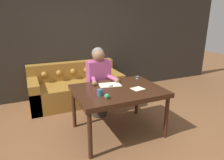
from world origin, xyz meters
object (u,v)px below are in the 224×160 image
mug (100,92)px  thread_spool (137,77)px  dining_table (118,93)px  scissors (112,85)px  pin_cushion (107,96)px  couch (76,88)px  person (99,82)px

mug → thread_spool: 1.00m
dining_table → scissors: (-0.02, 0.17, 0.07)m
thread_spool → pin_cushion: 1.04m
dining_table → couch: size_ratio=0.69×
scissors → mug: bearing=-136.5°
scissors → pin_cushion: bearing=-121.8°
dining_table → couch: 1.58m
pin_cushion → scissors: bearing=58.2°
person → pin_cushion: person is taller
mug → pin_cushion: (0.04, -0.15, -0.01)m
person → scissors: (0.05, -0.48, 0.08)m
couch → person: (0.23, -0.85, 0.36)m
mug → thread_spool: size_ratio=2.51×
scissors → thread_spool: bearing=17.0°
dining_table → couch: (-0.30, 1.50, -0.37)m
dining_table → mug: mug is taller
person → scissors: size_ratio=5.60×
person → dining_table: bearing=-83.8°
scissors → dining_table: bearing=-83.4°
scissors → mug: 0.45m
scissors → thread_spool: size_ratio=5.06×
person → scissors: 0.49m
dining_table → mug: (-0.35, -0.15, 0.12)m
couch → thread_spool: couch is taller
person → pin_cushion: bearing=-103.8°
person → couch: bearing=105.0°
person → thread_spool: size_ratio=28.34×
mug → dining_table: bearing=22.8°
mug → thread_spool: bearing=28.7°
thread_spool → scissors: bearing=-163.0°
pin_cushion → person: bearing=76.2°
couch → person: 0.95m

